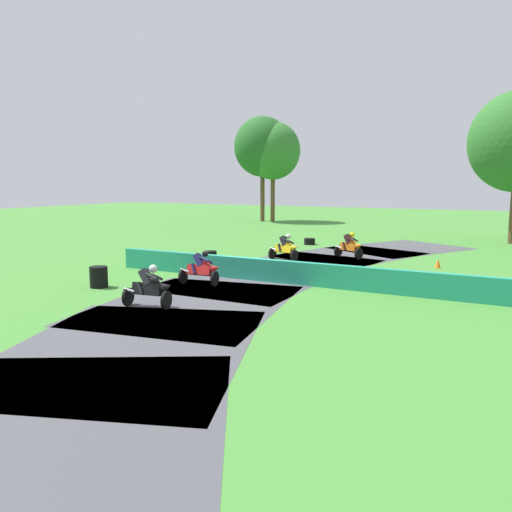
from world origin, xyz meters
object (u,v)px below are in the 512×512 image
Objects in this scene: motorcycle_fourth_black at (150,287)px; traffic_cone at (438,263)px; motorcycle_chase_yellow at (286,248)px; tire_stack_near at (310,241)px; tire_stack_mid_a at (211,255)px; motorcycle_trailing_red at (202,268)px; motorcycle_lead_orange at (350,246)px; tire_stack_mid_b at (99,277)px.

traffic_cone is (7.09, 12.15, -0.43)m from motorcycle_fourth_black.
motorcycle_chase_yellow is 2.43× the size of tire_stack_near.
tire_stack_mid_a is at bearing -167.29° from traffic_cone.
tire_stack_near is 1.20× the size of tire_stack_mid_a.
tire_stack_near is (-0.97, 13.86, -0.43)m from motorcycle_trailing_red.
motorcycle_chase_yellow is at bearing 19.89° from tire_stack_mid_a.
motorcycle_lead_orange is 3.86× the size of traffic_cone.
traffic_cone reaches higher than tire_stack_near.
motorcycle_fourth_black is at bearing -85.04° from tire_stack_near.
motorcycle_trailing_red is (-0.33, -7.21, -0.01)m from motorcycle_chase_yellow.
tire_stack_mid_a is at bearing 112.01° from motorcycle_fourth_black.
tire_stack_mid_a is 0.73× the size of tire_stack_mid_b.
motorcycle_fourth_black is at bearing -88.83° from motorcycle_chase_yellow.
motorcycle_chase_yellow is 1.02× the size of motorcycle_trailing_red.
motorcycle_lead_orange reaches higher than motorcycle_trailing_red.
motorcycle_lead_orange is at bearing 38.56° from motorcycle_chase_yellow.
tire_stack_near is at bearing 101.12° from motorcycle_chase_yellow.
tire_stack_near is 0.88× the size of tire_stack_mid_b.
motorcycle_lead_orange is 2.12× the size of tire_stack_mid_b.
tire_stack_near is 8.32m from tire_stack_mid_a.
traffic_cone is at bearing -32.52° from tire_stack_near.
tire_stack_mid_a is 11.28m from traffic_cone.
motorcycle_trailing_red is at bearing -132.44° from traffic_cone.
motorcycle_fourth_black is (0.22, -11.00, 0.01)m from motorcycle_chase_yellow.
motorcycle_trailing_red is at bearing -92.64° from motorcycle_chase_yellow.
motorcycle_lead_orange is at bearing 28.71° from tire_stack_mid_a.
tire_stack_mid_b is at bearing -135.45° from traffic_cone.
motorcycle_chase_yellow is 2.92× the size of tire_stack_mid_a.
motorcycle_lead_orange reaches higher than motorcycle_chase_yellow.
motorcycle_fourth_black is (-2.52, -13.19, -0.01)m from motorcycle_lead_orange.
tire_stack_near is (-1.53, 17.65, -0.45)m from motorcycle_fourth_black.
motorcycle_trailing_red is 3.91m from tire_stack_mid_b.
motorcycle_fourth_black is 3.80× the size of traffic_cone.
tire_stack_mid_b reaches higher than traffic_cone.
motorcycle_lead_orange is 4.71m from traffic_cone.
tire_stack_near is at bearing 147.48° from traffic_cone.
tire_stack_mid_b is 15.18m from traffic_cone.
motorcycle_trailing_red reaches higher than tire_stack_near.
motorcycle_trailing_red reaches higher than tire_stack_mid_a.
motorcycle_trailing_red is 11.34m from traffic_cone.
tire_stack_mid_a is 8.17m from tire_stack_mid_b.
motorcycle_fourth_black reaches higher than motorcycle_trailing_red.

